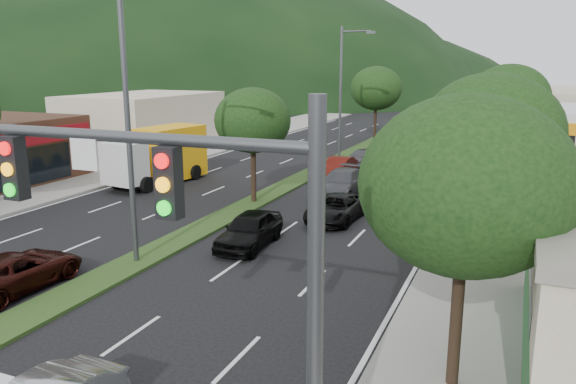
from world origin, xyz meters
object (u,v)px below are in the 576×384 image
at_px(tree_r_b, 491,133).
at_px(tree_med_far, 376,88).
at_px(car_queue_a, 249,230).
at_px(motorhome, 431,133).
at_px(car_queue_e, 361,157).
at_px(streetlight_mid, 343,87).
at_px(streetlight_near, 132,115).
at_px(car_queue_b, 342,183).
at_px(traffic_signal, 213,256).
at_px(car_queue_c, 338,167).
at_px(tree_r_a, 466,186).
at_px(tree_med_near, 253,121).
at_px(tree_r_d, 509,98).
at_px(tree_r_c, 501,120).
at_px(suv_maroon, 18,270).
at_px(box_truck, 161,157).
at_px(car_queue_d, 336,208).
at_px(tree_r_e, 513,95).

height_order(tree_r_b, tree_med_far, tree_r_b).
distance_m(car_queue_a, motorhome, 25.94).
bearing_deg(car_queue_e, streetlight_mid, 149.42).
distance_m(tree_r_b, motorhome, 25.96).
relative_size(streetlight_near, car_queue_b, 1.97).
bearing_deg(streetlight_near, streetlight_mid, 90.00).
relative_size(traffic_signal, streetlight_mid, 0.70).
height_order(streetlight_mid, car_queue_c, streetlight_mid).
xyz_separation_m(tree_r_a, streetlight_near, (-11.79, 4.00, 0.76)).
bearing_deg(car_queue_a, tree_med_near, 112.01).
relative_size(tree_r_a, tree_r_d, 0.93).
distance_m(tree_r_c, car_queue_c, 12.55).
bearing_deg(car_queue_b, tree_med_far, 101.55).
xyz_separation_m(traffic_signal, tree_med_near, (-9.03, 19.54, -0.22)).
xyz_separation_m(suv_maroon, car_queue_b, (5.92, 16.95, 0.11)).
distance_m(streetlight_near, motorhome, 29.98).
relative_size(streetlight_mid, box_truck, 1.39).
height_order(tree_r_b, car_queue_d, tree_r_b).
bearing_deg(tree_r_a, car_queue_b, 115.09).
bearing_deg(suv_maroon, motorhome, -103.29).
bearing_deg(streetlight_mid, car_queue_e, -38.41).
height_order(tree_r_a, car_queue_a, tree_r_a).
xyz_separation_m(car_queue_e, box_truck, (-9.84, -10.89, 1.02)).
xyz_separation_m(streetlight_near, suv_maroon, (-2.30, -3.50, -4.96)).
bearing_deg(suv_maroon, streetlight_near, -122.18).
xyz_separation_m(tree_r_b, tree_med_far, (-12.00, 32.00, -0.03)).
height_order(traffic_signal, box_truck, traffic_signal).
height_order(tree_r_b, suv_maroon, tree_r_b).
xyz_separation_m(streetlight_mid, motorhome, (6.08, 4.13, -3.67)).
height_order(tree_r_c, car_queue_c, tree_r_c).
bearing_deg(box_truck, car_queue_e, -124.82).
relative_size(traffic_signal, motorhome, 0.74).
xyz_separation_m(tree_r_b, car_queue_a, (-8.95, -0.58, -4.32)).
bearing_deg(tree_med_near, tree_r_e, 61.39).
distance_m(streetlight_near, car_queue_d, 10.97).
xyz_separation_m(traffic_signal, suv_maroon, (-11.12, 6.04, -4.02)).
bearing_deg(tree_r_a, tree_r_c, 90.00).
xyz_separation_m(suv_maroon, car_queue_d, (7.23, 11.95, -0.02)).
bearing_deg(tree_r_d, tree_med_far, 130.60).
bearing_deg(tree_med_near, car_queue_a, -65.14).
relative_size(suv_maroon, car_queue_c, 1.13).
bearing_deg(motorhome, tree_r_e, 22.89).
height_order(car_queue_c, box_truck, box_truck).
distance_m(tree_r_a, car_queue_e, 29.46).
bearing_deg(tree_r_a, car_queue_e, 109.72).
relative_size(tree_med_near, box_truck, 0.84).
bearing_deg(tree_r_b, tree_med_far, 110.56).
relative_size(car_queue_a, car_queue_e, 1.20).
distance_m(traffic_signal, tree_r_a, 6.29).
relative_size(tree_r_c, car_queue_c, 1.63).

